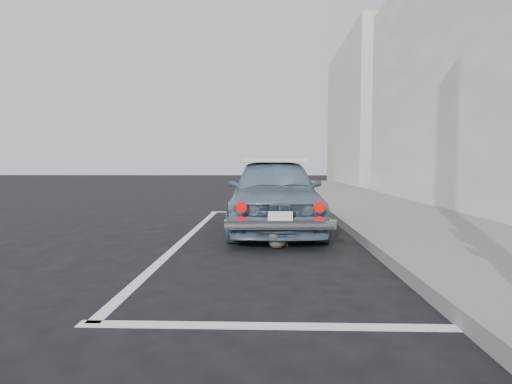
# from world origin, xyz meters

# --- Properties ---
(ground) EXTENTS (80.00, 80.00, 0.00)m
(ground) POSITION_xyz_m (0.00, 0.00, 0.00)
(ground) COLOR black
(ground) RESTS_ON ground
(sidewalk) EXTENTS (2.80, 40.00, 0.15)m
(sidewalk) POSITION_xyz_m (3.20, 2.00, 0.07)
(sidewalk) COLOR slate
(sidewalk) RESTS_ON ground
(building_far) EXTENTS (3.50, 10.00, 8.00)m
(building_far) POSITION_xyz_m (6.35, 20.00, 4.00)
(building_far) COLOR beige
(building_far) RESTS_ON ground
(pline_rear) EXTENTS (3.00, 0.12, 0.01)m
(pline_rear) POSITION_xyz_m (0.50, -0.50, 0.00)
(pline_rear) COLOR silver
(pline_rear) RESTS_ON ground
(pline_front) EXTENTS (3.00, 0.12, 0.01)m
(pline_front) POSITION_xyz_m (0.50, 6.50, 0.00)
(pline_front) COLOR silver
(pline_front) RESTS_ON ground
(pline_side) EXTENTS (0.12, 7.00, 0.01)m
(pline_side) POSITION_xyz_m (-0.90, 3.00, 0.00)
(pline_side) COLOR silver
(pline_side) RESTS_ON ground
(retro_coupe) EXTENTS (1.70, 3.98, 1.34)m
(retro_coupe) POSITION_xyz_m (0.52, 3.88, 0.68)
(retro_coupe) COLOR slate
(retro_coupe) RESTS_ON ground
(cat) EXTENTS (0.38, 0.51, 0.30)m
(cat) POSITION_xyz_m (0.55, 2.23, 0.14)
(cat) COLOR brown
(cat) RESTS_ON ground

